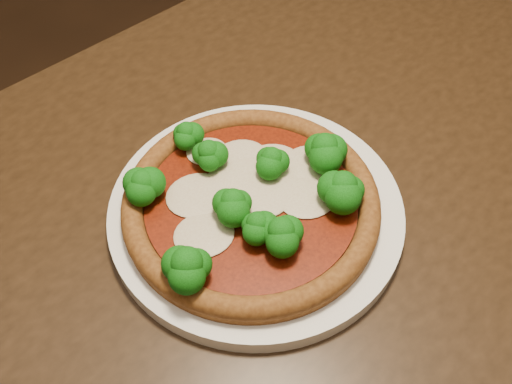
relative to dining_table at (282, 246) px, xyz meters
name	(u,v)px	position (x,y,z in m)	size (l,w,h in m)	color
floor	(261,378)	(0.01, 0.08, -0.64)	(4.00, 4.00, 0.00)	black
dining_table	(282,246)	(0.00, 0.00, 0.00)	(1.30, 1.09, 0.75)	black
plate	(256,210)	(-0.04, -0.02, 0.12)	(0.31, 0.31, 0.02)	white
pizza	(251,200)	(-0.05, -0.02, 0.15)	(0.26, 0.26, 0.06)	brown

